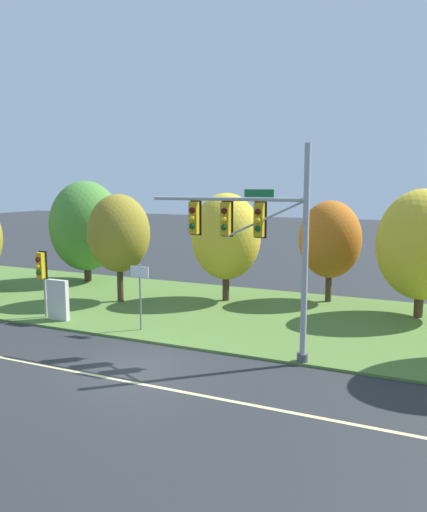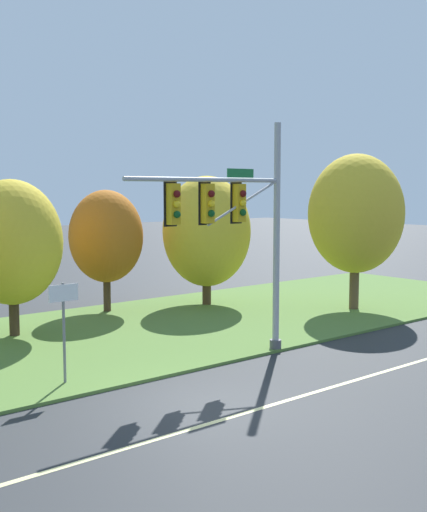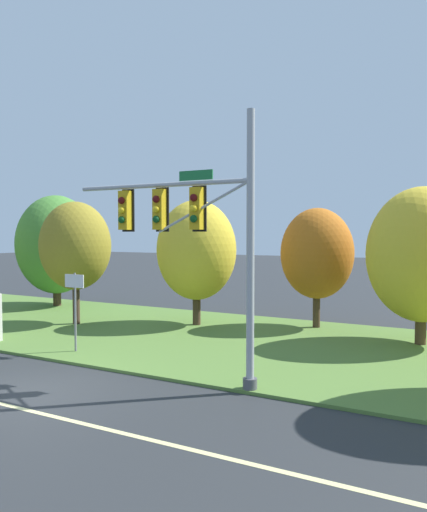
# 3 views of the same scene
# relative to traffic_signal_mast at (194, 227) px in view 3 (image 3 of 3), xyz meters

# --- Properties ---
(ground_plane) EXTENTS (160.00, 160.00, 0.00)m
(ground_plane) POSITION_rel_traffic_signal_mast_xyz_m (-3.60, -2.72, -4.60)
(ground_plane) COLOR #282B2D
(grass_verge) EXTENTS (48.00, 11.50, 0.10)m
(grass_verge) POSITION_rel_traffic_signal_mast_xyz_m (-3.60, 5.53, -4.55)
(grass_verge) COLOR #517533
(grass_verge) RESTS_ON ground
(traffic_signal_mast) EXTENTS (6.21, 0.49, 7.69)m
(traffic_signal_mast) POSITION_rel_traffic_signal_mast_xyz_m (0.00, 0.00, 0.00)
(traffic_signal_mast) COLOR #9EA0A5
(traffic_signal_mast) RESTS_ON grass_verge
(route_sign_post) EXTENTS (0.89, 0.08, 2.87)m
(route_sign_post) POSITION_rel_traffic_signal_mast_xyz_m (-5.62, 0.99, -2.60)
(route_sign_post) COLOR slate
(route_sign_post) RESTS_ON grass_verge
(tree_left_of_mast) EXTENTS (4.64, 4.64, 6.53)m
(tree_left_of_mast) POSITION_rel_traffic_signal_mast_xyz_m (-14.77, 9.00, -0.88)
(tree_left_of_mast) COLOR #423021
(tree_left_of_mast) RESTS_ON grass_verge
(tree_behind_signpost) EXTENTS (3.33, 3.33, 5.80)m
(tree_behind_signpost) POSITION_rel_traffic_signal_mast_xyz_m (-9.53, 5.12, -0.80)
(tree_behind_signpost) COLOR #423021
(tree_behind_signpost) RESTS_ON grass_verge
(tree_mid_verge) EXTENTS (3.74, 3.74, 5.86)m
(tree_mid_verge) POSITION_rel_traffic_signal_mast_xyz_m (-4.38, 7.66, -1.00)
(tree_mid_verge) COLOR #423021
(tree_mid_verge) RESTS_ON grass_verge
(tree_tall_centre) EXTENTS (3.31, 3.31, 5.46)m
(tree_tall_centre) POSITION_rel_traffic_signal_mast_xyz_m (0.78, 9.71, -1.13)
(tree_tall_centre) COLOR #423021
(tree_tall_centre) RESTS_ON grass_verge
(tree_right_far) EXTENTS (4.19, 4.19, 6.11)m
(tree_right_far) POSITION_rel_traffic_signal_mast_xyz_m (5.36, 8.23, -1.02)
(tree_right_far) COLOR #4C3823
(tree_right_far) RESTS_ON grass_verge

